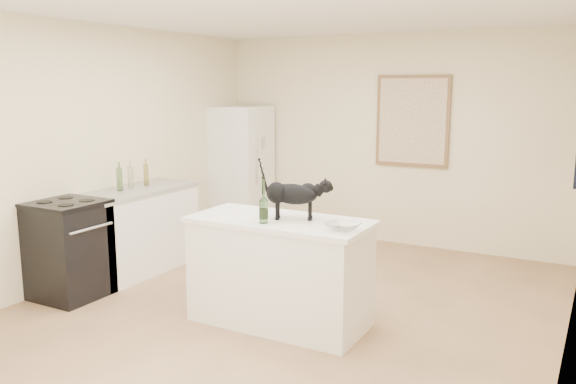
% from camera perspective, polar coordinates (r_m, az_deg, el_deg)
% --- Properties ---
extents(floor, '(5.50, 5.50, 0.00)m').
position_cam_1_polar(floor, '(5.32, -0.65, -11.55)').
color(floor, tan).
rests_on(floor, ground).
extents(ceiling, '(5.50, 5.50, 0.00)m').
position_cam_1_polar(ceiling, '(4.98, -0.72, 17.44)').
color(ceiling, white).
rests_on(ceiling, ground).
extents(wall_back, '(4.50, 0.00, 4.50)m').
position_cam_1_polar(wall_back, '(7.49, 9.72, 4.94)').
color(wall_back, '#F3E3BC').
rests_on(wall_back, ground).
extents(wall_left, '(0.00, 5.50, 5.50)m').
position_cam_1_polar(wall_left, '(6.39, -18.60, 3.65)').
color(wall_left, '#F3E3BC').
rests_on(wall_left, ground).
extents(wall_right, '(0.00, 5.50, 5.50)m').
position_cam_1_polar(wall_right, '(4.36, 26.03, 0.27)').
color(wall_right, '#F3E3BC').
rests_on(wall_right, ground).
extents(island_base, '(1.44, 0.67, 0.86)m').
position_cam_1_polar(island_base, '(4.97, -0.79, -7.90)').
color(island_base, white).
rests_on(island_base, floor).
extents(island_top, '(1.50, 0.70, 0.04)m').
position_cam_1_polar(island_top, '(4.84, -0.80, -2.84)').
color(island_top, white).
rests_on(island_top, island_base).
extents(left_cabinets, '(0.60, 1.40, 0.86)m').
position_cam_1_polar(left_cabinets, '(6.54, -14.44, -3.75)').
color(left_cabinets, white).
rests_on(left_cabinets, floor).
extents(left_countertop, '(0.62, 1.44, 0.04)m').
position_cam_1_polar(left_countertop, '(6.45, -14.62, 0.13)').
color(left_countertop, gray).
rests_on(left_countertop, left_cabinets).
extents(stove, '(0.60, 0.60, 0.90)m').
position_cam_1_polar(stove, '(5.93, -20.39, -5.32)').
color(stove, black).
rests_on(stove, floor).
extents(fridge, '(0.68, 0.68, 1.70)m').
position_cam_1_polar(fridge, '(8.04, -4.59, 2.19)').
color(fridge, white).
rests_on(fridge, floor).
extents(artwork_frame, '(0.90, 0.03, 1.10)m').
position_cam_1_polar(artwork_frame, '(7.35, 11.93, 6.72)').
color(artwork_frame, brown).
rests_on(artwork_frame, wall_back).
extents(artwork_canvas, '(0.82, 0.00, 1.02)m').
position_cam_1_polar(artwork_canvas, '(7.33, 11.89, 6.72)').
color(artwork_canvas, beige).
rests_on(artwork_canvas, wall_back).
extents(black_cat, '(0.55, 0.36, 0.37)m').
position_cam_1_polar(black_cat, '(4.79, 0.46, -0.46)').
color(black_cat, black).
rests_on(black_cat, island_top).
extents(wine_bottle, '(0.09, 0.09, 0.33)m').
position_cam_1_polar(wine_bottle, '(4.66, -2.38, -1.08)').
color(wine_bottle, '#295F26').
rests_on(wine_bottle, island_top).
extents(glass_bowl, '(0.29, 0.29, 0.06)m').
position_cam_1_polar(glass_bowl, '(4.47, 5.35, -3.32)').
color(glass_bowl, white).
rests_on(glass_bowl, island_top).
extents(fridge_paper, '(0.04, 0.12, 0.16)m').
position_cam_1_polar(fridge_paper, '(7.87, -2.25, 4.75)').
color(fridge_paper, silver).
rests_on(fridge_paper, fridge).
extents(counter_bottle_cluster, '(0.09, 0.43, 0.24)m').
position_cam_1_polar(counter_bottle_cluster, '(6.45, -14.88, 1.37)').
color(counter_bottle_cluster, brown).
rests_on(counter_bottle_cluster, left_countertop).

